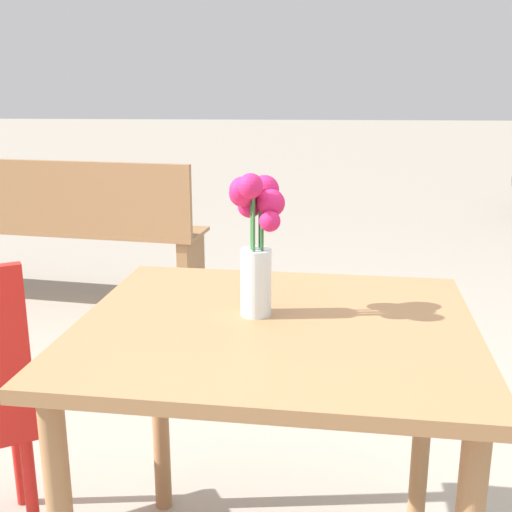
# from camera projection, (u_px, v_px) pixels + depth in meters

# --- Properties ---
(table_front) EXTENTS (0.94, 0.84, 0.75)m
(table_front) POSITION_uv_depth(u_px,v_px,m) (275.00, 369.00, 1.45)
(table_front) COLOR #9E7047
(table_front) RESTS_ON ground_plane
(flower_vase) EXTENTS (0.12, 0.14, 0.33)m
(flower_vase) POSITION_uv_depth(u_px,v_px,m) (256.00, 238.00, 1.42)
(flower_vase) COLOR silver
(flower_vase) RESTS_ON table_front
(bench_near) EXTENTS (2.01, 0.65, 0.85)m
(bench_near) POSITION_uv_depth(u_px,v_px,m) (30.00, 223.00, 3.66)
(bench_near) COLOR #9E7047
(bench_near) RESTS_ON ground_plane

